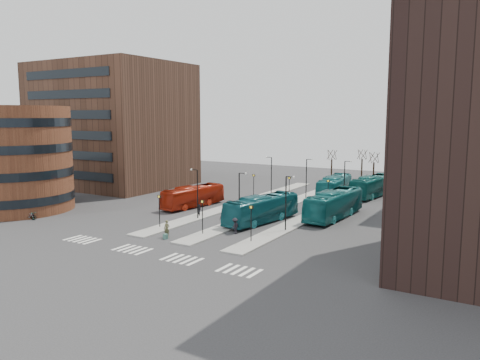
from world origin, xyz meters
The scene contains 23 objects.
ground centered at (0.00, 0.00, 0.00)m, with size 160.00×160.00×0.00m, color #2C2D2F.
island_left centered at (-4.00, 30.00, 0.07)m, with size 2.50×45.00×0.15m, color gray.
island_mid centered at (2.00, 30.00, 0.07)m, with size 2.50×45.00×0.15m, color gray.
island_right centered at (8.00, 30.00, 0.07)m, with size 2.50×45.00×0.15m, color gray.
suitcase centered at (-0.74, 8.61, 0.27)m, with size 0.43×0.34×0.54m, color navy.
red_bus centered at (-8.59, 24.04, 1.50)m, with size 2.51×10.74×2.99m, color #A3200C.
teal_bus_a centered at (4.24, 20.56, 1.64)m, with size 2.76×11.78×3.28m, color #135963.
teal_bus_b centered at (5.87, 41.62, 1.70)m, with size 2.85×12.19×3.40m, color #166A6E.
teal_bus_c centered at (10.89, 27.29, 1.75)m, with size 2.95×12.60×3.51m, color #146466.
teal_bus_d centered at (10.81, 45.29, 1.68)m, with size 2.82×12.07×3.36m, color #13605D.
traveller centered at (-1.08, 9.26, 0.91)m, with size 0.67×0.44×1.83m, color brown.
commuter_a centered at (-4.14, 19.35, 0.79)m, with size 0.77×0.60×1.57m, color black.
commuter_b centered at (1.52, 16.19, 0.91)m, with size 1.07×0.44×1.82m, color black.
commuter_c centered at (4.38, 14.14, 0.89)m, with size 1.15×0.66×1.77m, color black.
bicycle_near centered at (-21.00, 7.10, 0.45)m, with size 0.60×1.72×0.90m, color gray.
bicycle_mid centered at (-21.00, 7.05, 0.44)m, with size 0.42×1.48×0.89m, color gray.
bicycle_far centered at (-21.00, 7.48, 0.45)m, with size 0.59×1.70×0.89m, color gray.
crosswalk_stripes centered at (1.75, 4.00, 0.01)m, with size 22.35×2.40×0.01m.
round_building centered at (-28.00, 10.00, 6.99)m, with size 15.16×15.16×14.00m.
office_block centered at (-34.00, 33.98, 11.00)m, with size 25.00×20.12×22.00m.
sign_poles centered at (1.60, 23.00, 2.41)m, with size 12.45×22.12×3.65m.
lamp_posts centered at (2.64, 28.00, 3.58)m, with size 14.04×20.24×6.12m.
bare_trees centered at (2.67, 62.67, 2.72)m, with size 10.97×8.14×5.90m.
Camera 1 is at (30.26, -28.10, 12.79)m, focal length 35.00 mm.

